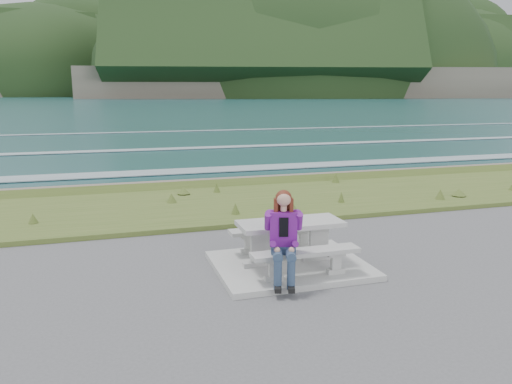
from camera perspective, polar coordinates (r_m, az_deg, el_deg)
concrete_slab at (r=8.86m, az=3.88°, el=-8.37°), size 2.60×2.10×0.10m
picnic_table at (r=8.66m, az=3.94°, el=-4.43°), size 1.80×0.75×0.75m
bench_landward at (r=8.11m, az=5.69°, el=-7.31°), size 1.80×0.35×0.45m
bench_seaward at (r=9.36m, az=2.39°, el=-4.68°), size 1.80×0.35×0.45m
grass_verge at (r=13.47m, az=-3.68°, el=-1.61°), size 160.00×4.50×0.22m
shore_drop at (r=16.25m, az=-6.04°, el=0.63°), size 160.00×0.80×2.20m
ocean at (r=33.35m, az=-11.65°, el=3.04°), size 1600.00×1600.00×0.09m
headland_range at (r=449.91m, az=8.71°, el=12.31°), size 729.83×363.95×186.74m
seated_woman at (r=7.79m, az=3.18°, el=-6.64°), size 0.60×0.81×1.45m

